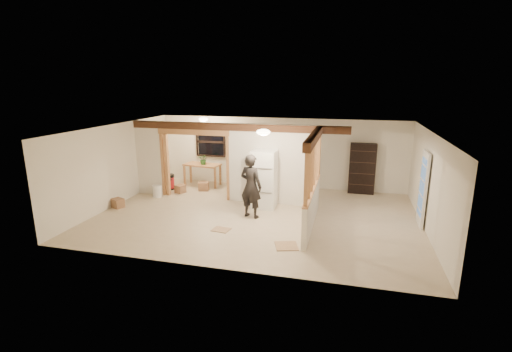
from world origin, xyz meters
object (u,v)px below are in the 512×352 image
(shop_vac, at_px, (169,182))
(woman, at_px, (251,186))
(work_table, at_px, (203,175))
(bookshelf, at_px, (362,169))
(refrigerator, at_px, (264,179))

(shop_vac, bearing_deg, woman, -29.10)
(work_table, relative_size, bookshelf, 0.75)
(refrigerator, distance_m, shop_vac, 3.92)
(woman, distance_m, shop_vac, 4.14)
(shop_vac, xyz_separation_m, bookshelf, (6.64, 1.20, 0.59))
(refrigerator, xyz_separation_m, woman, (-0.16, -0.95, 0.03))
(woman, bearing_deg, refrigerator, -81.67)
(woman, height_order, bookshelf, woman)
(refrigerator, bearing_deg, shop_vac, 164.40)
(refrigerator, relative_size, work_table, 1.35)
(shop_vac, height_order, bookshelf, bookshelf)
(shop_vac, distance_m, bookshelf, 6.78)
(woman, relative_size, shop_vac, 3.32)
(shop_vac, relative_size, bookshelf, 0.32)
(work_table, relative_size, shop_vac, 2.37)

